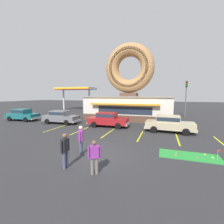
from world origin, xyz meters
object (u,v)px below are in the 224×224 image
object	(u,v)px
car_grey	(61,117)
car_champagne	(169,123)
car_teal	(22,114)
car_red	(108,119)
pedestrian_blue_sweater_man	(65,149)
pedestrian_hooded_kid	(94,156)
trash_bin	(167,121)
traffic_light_pole	(186,94)
putting_flag_pin	(219,152)
golf_ball	(176,153)
pedestrian_leather_jacket_man	(81,139)

from	to	relation	value
car_grey	car_champagne	distance (m)	12.70
car_champagne	car_teal	bearing A→B (deg)	178.72
car_red	pedestrian_blue_sweater_man	size ratio (longest dim) A/B	2.67
pedestrian_blue_sweater_man	pedestrian_hooded_kid	bearing A→B (deg)	-2.15
car_grey	pedestrian_hooded_kid	distance (m)	13.40
trash_bin	traffic_light_pole	bearing A→B (deg)	68.93
car_teal	traffic_light_pole	size ratio (longest dim) A/B	0.80
car_grey	car_red	bearing A→B (deg)	0.63
putting_flag_pin	pedestrian_blue_sweater_man	xyz separation A→B (m)	(-7.37, -3.47, 0.52)
pedestrian_hooded_kid	golf_ball	bearing A→B (deg)	45.36
car_grey	pedestrian_leather_jacket_man	size ratio (longest dim) A/B	2.64
trash_bin	putting_flag_pin	bearing A→B (deg)	-75.22
car_red	pedestrian_blue_sweater_man	xyz separation A→B (m)	(1.40, -9.71, 0.09)
putting_flag_pin	car_red	xyz separation A→B (m)	(-8.77, 6.24, 0.43)
car_red	car_grey	size ratio (longest dim) A/B	1.00
car_grey	pedestrian_hooded_kid	xyz separation A→B (m)	(9.24, -9.70, -0.02)
car_teal	pedestrian_blue_sweater_man	distance (m)	17.12
car_grey	car_champagne	size ratio (longest dim) A/B	0.99
car_red	car_teal	world-z (taller)	same
car_teal	pedestrian_leather_jacket_man	size ratio (longest dim) A/B	2.67
putting_flag_pin	trash_bin	xyz separation A→B (m)	(-2.45, 9.28, 0.06)
traffic_light_pole	trash_bin	bearing A→B (deg)	-111.07
trash_bin	traffic_light_pole	distance (m)	8.67
pedestrian_blue_sweater_man	putting_flag_pin	bearing A→B (deg)	25.18
pedestrian_hooded_kid	car_grey	bearing A→B (deg)	133.62
traffic_light_pole	golf_ball	bearing A→B (deg)	-98.78
pedestrian_blue_sweater_man	traffic_light_pole	size ratio (longest dim) A/B	0.30
car_champagne	pedestrian_blue_sweater_man	xyz separation A→B (m)	(-5.02, -9.29, 0.09)
car_red	car_teal	size ratio (longest dim) A/B	0.99
pedestrian_hooded_kid	trash_bin	bearing A→B (deg)	75.33
pedestrian_blue_sweater_man	pedestrian_hooded_kid	distance (m)	1.58
car_teal	trash_bin	distance (m)	19.27
golf_ball	trash_bin	size ratio (longest dim) A/B	0.04
putting_flag_pin	traffic_light_pole	bearing A→B (deg)	88.48
golf_ball	car_red	size ratio (longest dim) A/B	0.01
car_grey	putting_flag_pin	bearing A→B (deg)	-22.31
putting_flag_pin	car_champagne	world-z (taller)	car_champagne
pedestrian_blue_sweater_man	pedestrian_leather_jacket_man	size ratio (longest dim) A/B	1.00
car_grey	traffic_light_pole	distance (m)	19.00
car_teal	trash_bin	xyz separation A→B (m)	(19.03, 3.03, -0.37)
car_red	car_grey	distance (m)	6.27
car_champagne	trash_bin	bearing A→B (deg)	91.61
golf_ball	putting_flag_pin	world-z (taller)	putting_flag_pin
car_red	pedestrian_leather_jacket_man	xyz separation A→B (m)	(1.23, -7.95, 0.10)
golf_ball	traffic_light_pole	distance (m)	17.18
car_champagne	pedestrian_hooded_kid	bearing A→B (deg)	-110.26
golf_ball	car_champagne	size ratio (longest dim) A/B	0.01
car_grey	pedestrian_hooded_kid	world-z (taller)	car_grey
car_teal	pedestrian_blue_sweater_man	world-z (taller)	pedestrian_blue_sweater_man
car_red	trash_bin	world-z (taller)	car_red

